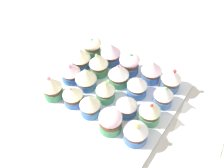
{
  "coord_description": "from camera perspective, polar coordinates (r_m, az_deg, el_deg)",
  "views": [
    {
      "loc": [
        28.02,
        -41.94,
        63.39
      ],
      "look_at": [
        0.0,
        0.0,
        4.2
      ],
      "focal_mm": 43.86,
      "sensor_mm": 36.0,
      "label": 1
    }
  ],
  "objects": [
    {
      "name": "ground_plane",
      "position": [
        0.82,
        0.0,
        -2.58
      ],
      "size": [
        180.0,
        180.0,
        3.0
      ],
      "primitive_type": "cube",
      "color": "beige"
    },
    {
      "name": "cupcake_15",
      "position": [
        0.89,
        -4.13,
        7.82
      ],
      "size": [
        5.86,
        5.86,
        6.78
      ],
      "color": "#4C9E6B",
      "rests_on": "baking_tray"
    },
    {
      "name": "cupcake_19",
      "position": [
        0.8,
        12.25,
        0.93
      ],
      "size": [
        5.73,
        5.73,
        7.61
      ],
      "color": "#477AC6",
      "rests_on": "baking_tray"
    },
    {
      "name": "cupcake_9",
      "position": [
        0.72,
        7.89,
        -5.72
      ],
      "size": [
        5.69,
        5.69,
        7.68
      ],
      "color": "#4C9E6B",
      "rests_on": "baking_tray"
    },
    {
      "name": "napkin",
      "position": [
        0.78,
        18.09,
        -8.5
      ],
      "size": [
        14.27,
        14.49,
        0.6
      ],
      "primitive_type": "cube",
      "rotation": [
        0.0,
        0.0,
        0.14
      ],
      "color": "white",
      "rests_on": "ground_plane"
    },
    {
      "name": "cupcake_1",
      "position": [
        0.76,
        -8.15,
        -2.29
      ],
      "size": [
        5.71,
        5.71,
        6.7
      ],
      "color": "#477AC6",
      "rests_on": "baking_tray"
    },
    {
      "name": "cupcake_7",
      "position": [
        0.75,
        -1.39,
        -1.24
      ],
      "size": [
        5.39,
        5.39,
        7.64
      ],
      "color": "#4C9E6B",
      "rests_on": "baking_tray"
    },
    {
      "name": "cupcake_11",
      "position": [
        0.82,
        -2.81,
        4.26
      ],
      "size": [
        5.79,
        5.79,
        8.06
      ],
      "color": "#4C9E6B",
      "rests_on": "baking_tray"
    },
    {
      "name": "cupcake_2",
      "position": [
        0.73,
        -4.61,
        -4.36
      ],
      "size": [
        5.61,
        5.61,
        7.03
      ],
      "color": "#477AC6",
      "rests_on": "baking_tray"
    },
    {
      "name": "cupcake_14",
      "position": [
        0.76,
        10.71,
        -2.32
      ],
      "size": [
        5.38,
        5.38,
        7.48
      ],
      "color": "#477AC6",
      "rests_on": "baking_tray"
    },
    {
      "name": "cupcake_3",
      "position": [
        0.7,
        -0.32,
        -7.69
      ],
      "size": [
        5.99,
        5.99,
        7.04
      ],
      "color": "#4C9E6B",
      "rests_on": "baking_tray"
    },
    {
      "name": "cupcake_16",
      "position": [
        0.85,
        -0.25,
        6.48
      ],
      "size": [
        6.21,
        6.21,
        7.47
      ],
      "color": "#477AC6",
      "rests_on": "baking_tray"
    },
    {
      "name": "cupcake_17",
      "position": [
        0.83,
        3.51,
        4.35
      ],
      "size": [
        6.15,
        6.15,
        6.87
      ],
      "color": "#477AC6",
      "rests_on": "baking_tray"
    },
    {
      "name": "cupcake_5",
      "position": [
        0.81,
        -8.63,
        2.51
      ],
      "size": [
        5.84,
        5.84,
        6.74
      ],
      "color": "#477AC6",
      "rests_on": "baking_tray"
    },
    {
      "name": "cupcake_18",
      "position": [
        0.81,
        8.24,
        2.83
      ],
      "size": [
        6.06,
        6.06,
        7.57
      ],
      "color": "#477AC6",
      "rests_on": "baking_tray"
    },
    {
      "name": "cupcake_8",
      "position": [
        0.73,
        3.1,
        -4.35
      ],
      "size": [
        5.73,
        5.73,
        6.71
      ],
      "color": "#477AC6",
      "rests_on": "baking_tray"
    },
    {
      "name": "cupcake_6",
      "position": [
        0.79,
        -5.46,
        1.35
      ],
      "size": [
        6.22,
        6.22,
        7.34
      ],
      "color": "#477AC6",
      "rests_on": "baking_tray"
    },
    {
      "name": "cupcake_13",
      "position": [
        0.77,
        5.25,
        -0.38
      ],
      "size": [
        5.73,
        5.73,
        6.87
      ],
      "color": "#477AC6",
      "rests_on": "baking_tray"
    },
    {
      "name": "cupcake_10",
      "position": [
        0.85,
        -6.61,
        5.54
      ],
      "size": [
        6.21,
        6.21,
        7.23
      ],
      "color": "#477AC6",
      "rests_on": "baking_tray"
    },
    {
      "name": "cupcake_0",
      "position": [
        0.78,
        -12.36,
        -0.64
      ],
      "size": [
        5.55,
        5.55,
        8.06
      ],
      "color": "#4C9E6B",
      "rests_on": "baking_tray"
    },
    {
      "name": "baking_tray",
      "position": [
        0.81,
        0.0,
        -1.66
      ],
      "size": [
        37.68,
        30.96,
        1.2
      ],
      "color": "silver",
      "rests_on": "ground_plane"
    },
    {
      "name": "cupcake_4",
      "position": [
        0.69,
        4.98,
        -9.84
      ],
      "size": [
        6.18,
        6.18,
        7.08
      ],
      "color": "#477AC6",
      "rests_on": "baking_tray"
    },
    {
      "name": "cupcake_12",
      "position": [
        0.79,
        1.19,
        2.2
      ],
      "size": [
        6.03,
        6.03,
        8.0
      ],
      "color": "#4C9E6B",
      "rests_on": "baking_tray"
    }
  ]
}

